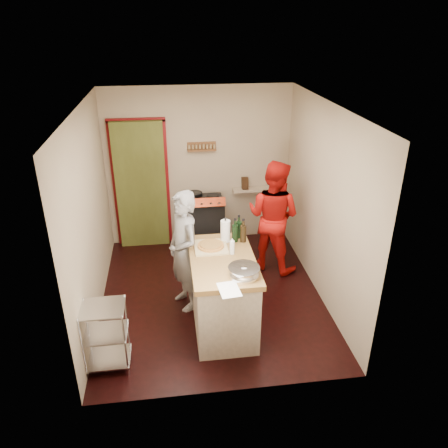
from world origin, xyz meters
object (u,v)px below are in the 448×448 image
Objects in this scene: wire_shelving at (105,334)px; person_stripe at (184,252)px; island at (223,291)px; stove at (205,222)px; person_red at (273,216)px.

person_stripe is (0.92, 1.03, 0.38)m from wire_shelving.
wire_shelving is 1.43m from person_stripe.
island is at bearing 21.22° from wire_shelving.
person_stripe reaches higher than wire_shelving.
wire_shelving is at bearing -116.85° from stove.
person_stripe is 0.95× the size of person_red.
person_red is (2.28, 1.85, 0.41)m from wire_shelving.
stove is 1.29m from person_red.
person_stripe is at bearing 131.01° from island.
person_red reaches higher than wire_shelving.
person_stripe is (-0.44, 0.51, 0.31)m from island.
person_stripe is (-0.41, -1.59, 0.37)m from stove.
wire_shelving is 1.46m from island.
stove is 2.94m from wire_shelving.
stove is at bearing 63.15° from wire_shelving.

